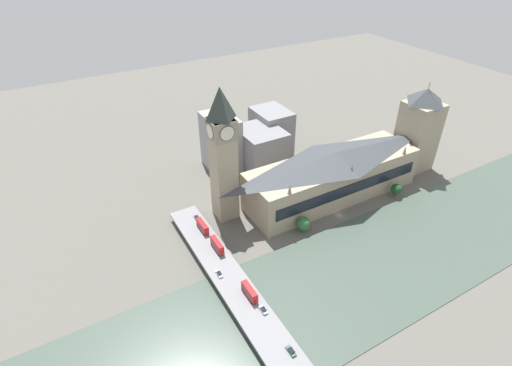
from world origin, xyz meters
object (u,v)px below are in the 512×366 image
at_px(road_bridge, 256,317).
at_px(car_northbound_lead, 291,351).
at_px(double_decker_bus_lead, 217,245).
at_px(car_northbound_mid, 197,217).
at_px(clock_tower, 223,152).
at_px(car_northbound_tail, 219,274).
at_px(double_decker_bus_rear, 203,226).
at_px(victoria_tower, 418,129).
at_px(car_southbound_mid, 263,310).
at_px(double_decker_bus_mid, 250,292).
at_px(parliament_hall, 333,174).

relative_size(road_bridge, car_northbound_lead, 33.75).
distance_m(double_decker_bus_lead, car_northbound_mid, 26.21).
relative_size(clock_tower, car_northbound_mid, 18.16).
distance_m(clock_tower, car_northbound_mid, 37.33).
bearing_deg(car_northbound_tail, clock_tower, -29.64).
relative_size(clock_tower, double_decker_bus_rear, 7.01).
relative_size(double_decker_bus_lead, double_decker_bus_rear, 1.01).
bearing_deg(clock_tower, car_northbound_mid, 93.24).
height_order(victoria_tower, car_northbound_mid, victoria_tower).
bearing_deg(clock_tower, car_northbound_lead, 168.80).
xyz_separation_m(road_bridge, car_southbound_mid, (0.50, -3.72, 1.56)).
relative_size(clock_tower, double_decker_bus_mid, 7.13).
bearing_deg(car_southbound_mid, double_decker_bus_lead, 0.97).
height_order(double_decker_bus_rear, car_southbound_mid, double_decker_bus_rear).
xyz_separation_m(parliament_hall, double_decker_bus_rear, (2.78, 78.61, -6.83)).
xyz_separation_m(victoria_tower, car_northbound_lead, (-74.74, 143.02, -20.80)).
distance_m(car_northbound_tail, car_southbound_mid, 26.94).
height_order(clock_tower, double_decker_bus_lead, clock_tower).
relative_size(parliament_hall, clock_tower, 1.42).
xyz_separation_m(clock_tower, road_bridge, (-68.44, 20.66, -34.80)).
bearing_deg(road_bridge, car_northbound_tail, 6.81).
relative_size(parliament_hall, double_decker_bus_rear, 9.99).
distance_m(road_bridge, car_southbound_mid, 4.06).
height_order(clock_tower, car_northbound_tail, clock_tower).
height_order(double_decker_bus_lead, car_northbound_mid, double_decker_bus_lead).
xyz_separation_m(car_northbound_tail, car_southbound_mid, (-26.05, -6.89, 0.04)).
bearing_deg(victoria_tower, car_northbound_mid, 84.96).
bearing_deg(parliament_hall, victoria_tower, -89.95).
relative_size(victoria_tower, double_decker_bus_rear, 5.47).
bearing_deg(car_northbound_tail, car_southbound_mid, -165.18).
xyz_separation_m(victoria_tower, double_decker_bus_mid, (-45.15, 143.51, -18.83)).
height_order(victoria_tower, car_southbound_mid, victoria_tower).
relative_size(double_decker_bus_lead, double_decker_bus_mid, 1.03).
bearing_deg(double_decker_bus_lead, victoria_tower, -84.59).
distance_m(parliament_hall, car_northbound_tail, 89.56).
bearing_deg(car_southbound_mid, road_bridge, 97.70).
xyz_separation_m(double_decker_bus_lead, car_northbound_mid, (26.13, -0.55, -2.03)).
relative_size(victoria_tower, car_southbound_mid, 12.48).
bearing_deg(car_northbound_mid, double_decker_bus_mid, 179.12).
xyz_separation_m(clock_tower, double_decker_bus_lead, (-27.09, 17.63, -31.15)).
bearing_deg(car_northbound_lead, double_decker_bus_rear, 0.34).
relative_size(road_bridge, double_decker_bus_mid, 15.60).
bearing_deg(car_northbound_mid, car_northbound_lead, 179.74).
height_order(double_decker_bus_mid, double_decker_bus_rear, double_decker_bus_mid).
bearing_deg(car_northbound_mid, car_southbound_mid, -179.88).
bearing_deg(parliament_hall, double_decker_bus_mid, 119.83).
xyz_separation_m(victoria_tower, double_decker_bus_lead, (-13.56, 143.18, -18.67)).
xyz_separation_m(clock_tower, car_southbound_mid, (-67.94, 16.94, -33.24)).
height_order(victoria_tower, car_northbound_tail, victoria_tower).
relative_size(parliament_hall, double_decker_bus_lead, 9.88).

